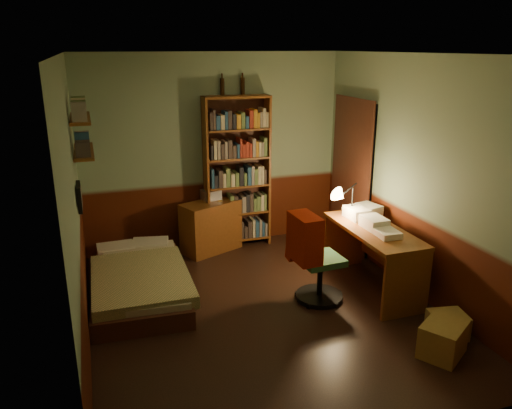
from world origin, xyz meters
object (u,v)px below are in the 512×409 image
object	(u,v)px
dresser	(211,226)
bookshelf	(237,173)
office_chair	(321,260)
cardboard_box_b	(447,325)
bed	(139,272)
cardboard_box_a	(443,339)
desk_lamp	(353,194)
mini_stereo	(211,195)
desk	(372,259)

from	to	relation	value
dresser	bookshelf	bearing A→B (deg)	-10.97
office_chair	cardboard_box_b	xyz separation A→B (m)	(0.84, -1.06, -0.35)
bookshelf	bed	bearing A→B (deg)	-142.74
bed	cardboard_box_a	world-z (taller)	bed
dresser	desk_lamp	world-z (taller)	desk_lamp
cardboard_box_a	cardboard_box_b	distance (m)	0.34
mini_stereo	cardboard_box_b	size ratio (longest dim) A/B	0.73
dresser	cardboard_box_a	distance (m)	3.33
desk_lamp	cardboard_box_b	distance (m)	1.81
desk_lamp	office_chair	xyz separation A→B (m)	(-0.63, -0.49, -0.55)
mini_stereo	desk	xyz separation A→B (m)	(1.42, -1.80, -0.39)
mini_stereo	bookshelf	distance (m)	0.46
desk	desk_lamp	size ratio (longest dim) A/B	2.48
bookshelf	cardboard_box_b	xyz separation A→B (m)	(1.23, -2.87, -0.91)
cardboard_box_b	bookshelf	bearing A→B (deg)	113.20
desk_lamp	office_chair	world-z (taller)	desk_lamp
bed	desk	bearing A→B (deg)	-12.03
desk_lamp	office_chair	size ratio (longest dim) A/B	0.59
bed	cardboard_box_a	xyz separation A→B (m)	(2.45, -2.06, -0.12)
dresser	office_chair	bearing A→B (deg)	-87.98
bed	office_chair	bearing A→B (deg)	-18.45
bookshelf	office_chair	world-z (taller)	bookshelf
mini_stereo	bookshelf	size ratio (longest dim) A/B	0.12
bed	cardboard_box_b	size ratio (longest dim) A/B	5.42
bed	desk	size ratio (longest dim) A/B	1.32
bed	cardboard_box_b	world-z (taller)	bed
dresser	cardboard_box_a	world-z (taller)	dresser
bookshelf	desk	xyz separation A→B (m)	(1.05, -1.76, -0.66)
mini_stereo	dresser	bearing A→B (deg)	-117.55
cardboard_box_a	cardboard_box_b	bearing A→B (deg)	43.83
mini_stereo	cardboard_box_b	world-z (taller)	mini_stereo
mini_stereo	office_chair	bearing A→B (deg)	-76.46
dresser	cardboard_box_b	distance (m)	3.24
mini_stereo	cardboard_box_a	distance (m)	3.48
bookshelf	desk_lamp	distance (m)	1.66
dresser	cardboard_box_a	bearing A→B (deg)	-88.06
desk	desk_lamp	xyz separation A→B (m)	(-0.04, 0.45, 0.64)
desk_lamp	cardboard_box_b	world-z (taller)	desk_lamp
desk	bookshelf	bearing A→B (deg)	121.04
office_chair	cardboard_box_b	world-z (taller)	office_chair
bookshelf	mini_stereo	bearing A→B (deg)	175.44
dresser	cardboard_box_b	xyz separation A→B (m)	(1.64, -2.79, -0.23)
desk_lamp	mini_stereo	bearing A→B (deg)	146.96
office_chair	cardboard_box_b	bearing A→B (deg)	-54.25
dresser	bed	bearing A→B (deg)	-160.52
desk	cardboard_box_a	bearing A→B (deg)	-92.71
mini_stereo	office_chair	world-z (taller)	office_chair
dresser	mini_stereo	world-z (taller)	mini_stereo
desk	office_chair	distance (m)	0.67
office_chair	dresser	bearing A→B (deg)	112.19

